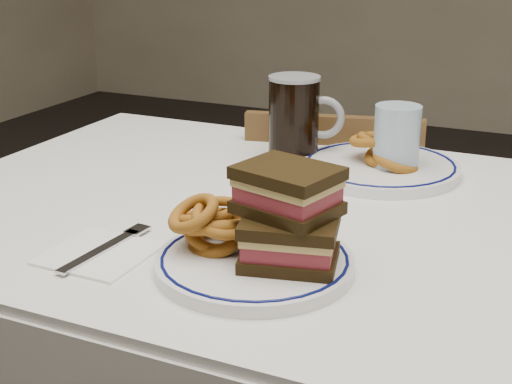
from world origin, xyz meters
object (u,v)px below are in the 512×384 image
at_px(far_plate, 380,167).
at_px(beer_mug, 296,118).
at_px(main_plate, 255,262).
at_px(reuben_sandwich, 289,216).
at_px(chair_far, 333,257).

bearing_deg(far_plate, beer_mug, 175.65).
bearing_deg(main_plate, reuben_sandwich, 11.84).
bearing_deg(chair_far, beer_mug, -92.64).
xyz_separation_m(chair_far, beer_mug, (-0.01, -0.23, 0.39)).
bearing_deg(beer_mug, far_plate, -4.35).
bearing_deg(far_plate, chair_far, 123.25).
relative_size(main_plate, far_plate, 0.91).
bearing_deg(reuben_sandwich, beer_mug, 110.31).
bearing_deg(reuben_sandwich, chair_far, 102.94).
relative_size(reuben_sandwich, beer_mug, 0.92).
bearing_deg(beer_mug, main_plate, -74.85).
bearing_deg(beer_mug, reuben_sandwich, -69.69).
xyz_separation_m(main_plate, reuben_sandwich, (0.04, 0.01, 0.07)).
distance_m(chair_far, beer_mug, 0.46).
height_order(reuben_sandwich, beer_mug, beer_mug).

